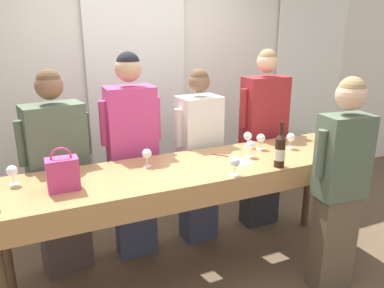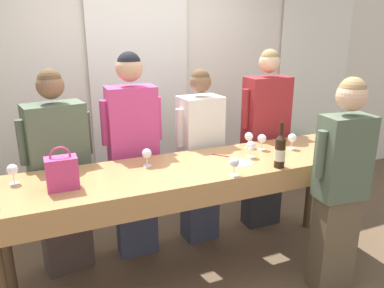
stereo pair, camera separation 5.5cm
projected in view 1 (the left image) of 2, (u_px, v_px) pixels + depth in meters
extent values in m
plane|color=brown|center=(195.00, 274.00, 3.14)|extent=(18.00, 18.00, 0.00)
cube|color=silver|center=(136.00, 84.00, 4.07)|extent=(12.00, 0.06, 2.80)
cube|color=white|center=(138.00, 90.00, 4.03)|extent=(1.07, 0.03, 2.69)
cube|color=white|center=(309.00, 78.00, 4.95)|extent=(1.07, 0.03, 2.69)
cube|color=#B27F4C|center=(196.00, 169.00, 2.86)|extent=(2.93, 0.71, 0.06)
cube|color=#B27F4C|center=(216.00, 196.00, 2.60)|extent=(2.81, 0.03, 0.12)
cylinder|color=#4C3823|center=(351.00, 207.00, 3.31)|extent=(0.07, 0.07, 0.92)
cylinder|color=#4C3823|center=(6.00, 248.00, 2.70)|extent=(0.07, 0.07, 0.92)
cylinder|color=#4C3823|center=(308.00, 184.00, 3.80)|extent=(0.07, 0.07, 0.92)
cylinder|color=black|center=(280.00, 153.00, 2.80)|extent=(0.08, 0.08, 0.22)
cone|color=black|center=(281.00, 136.00, 2.76)|extent=(0.08, 0.08, 0.04)
cylinder|color=black|center=(282.00, 127.00, 2.74)|extent=(0.03, 0.03, 0.08)
cylinder|color=beige|center=(280.00, 154.00, 2.80)|extent=(0.08, 0.08, 0.09)
cube|color=#C63870|center=(63.00, 174.00, 2.39)|extent=(0.20, 0.12, 0.21)
torus|color=#C63870|center=(61.00, 157.00, 2.36)|extent=(0.13, 0.01, 0.13)
cylinder|color=white|center=(247.00, 147.00, 3.29)|extent=(0.07, 0.07, 0.00)
cylinder|color=white|center=(247.00, 143.00, 3.28)|extent=(0.01, 0.01, 0.07)
sphere|color=white|center=(248.00, 136.00, 3.26)|extent=(0.07, 0.07, 0.07)
cylinder|color=white|center=(290.00, 148.00, 3.26)|extent=(0.07, 0.07, 0.00)
cylinder|color=white|center=(290.00, 144.00, 3.25)|extent=(0.01, 0.01, 0.07)
sphere|color=white|center=(291.00, 137.00, 3.23)|extent=(0.07, 0.07, 0.07)
cylinder|color=white|center=(250.00, 157.00, 3.04)|extent=(0.07, 0.07, 0.00)
cylinder|color=white|center=(250.00, 153.00, 3.03)|extent=(0.01, 0.01, 0.07)
sphere|color=white|center=(250.00, 145.00, 3.01)|extent=(0.07, 0.07, 0.07)
cylinder|color=white|center=(14.00, 185.00, 2.49)|extent=(0.07, 0.07, 0.00)
cylinder|color=white|center=(13.00, 180.00, 2.48)|extent=(0.01, 0.01, 0.07)
sphere|color=white|center=(12.00, 171.00, 2.46)|extent=(0.07, 0.07, 0.07)
cylinder|color=white|center=(234.00, 175.00, 2.66)|extent=(0.07, 0.07, 0.00)
cylinder|color=white|center=(235.00, 170.00, 2.65)|extent=(0.01, 0.01, 0.07)
sphere|color=white|center=(235.00, 162.00, 2.63)|extent=(0.07, 0.07, 0.07)
sphere|color=maroon|center=(235.00, 163.00, 2.63)|extent=(0.05, 0.05, 0.05)
cylinder|color=white|center=(147.00, 166.00, 2.83)|extent=(0.07, 0.07, 0.00)
cylinder|color=white|center=(147.00, 162.00, 2.82)|extent=(0.01, 0.01, 0.07)
sphere|color=white|center=(147.00, 154.00, 2.80)|extent=(0.07, 0.07, 0.07)
cylinder|color=white|center=(260.00, 149.00, 3.23)|extent=(0.07, 0.07, 0.00)
cylinder|color=white|center=(260.00, 145.00, 3.22)|extent=(0.01, 0.01, 0.07)
sphere|color=white|center=(261.00, 138.00, 3.20)|extent=(0.07, 0.07, 0.07)
cube|color=white|center=(241.00, 162.00, 2.91)|extent=(0.18, 0.18, 0.00)
cylinder|color=maroon|center=(220.00, 155.00, 3.07)|extent=(0.10, 0.12, 0.01)
cube|color=#473833|center=(65.00, 226.00, 3.12)|extent=(0.41, 0.28, 0.80)
cube|color=#4C5B47|center=(56.00, 144.00, 2.91)|extent=(0.49, 0.33, 0.63)
sphere|color=brown|center=(49.00, 86.00, 2.77)|extent=(0.21, 0.21, 0.21)
sphere|color=brown|center=(48.00, 81.00, 2.76)|extent=(0.18, 0.18, 0.18)
cylinder|color=#4C5B47|center=(86.00, 134.00, 3.03)|extent=(0.08, 0.08, 0.35)
cylinder|color=#4C5B47|center=(21.00, 144.00, 2.76)|extent=(0.08, 0.08, 0.35)
cube|color=#383D51|center=(135.00, 209.00, 3.35)|extent=(0.35, 0.22, 0.85)
cube|color=#C63D7A|center=(131.00, 127.00, 3.13)|extent=(0.41, 0.26, 0.67)
sphere|color=tan|center=(128.00, 68.00, 2.98)|extent=(0.22, 0.22, 0.22)
sphere|color=black|center=(128.00, 64.00, 2.97)|extent=(0.19, 0.19, 0.19)
cylinder|color=#C63D7A|center=(156.00, 119.00, 3.19)|extent=(0.07, 0.07, 0.37)
cylinder|color=#C63D7A|center=(104.00, 123.00, 3.03)|extent=(0.07, 0.07, 0.37)
cube|color=#383D51|center=(199.00, 200.00, 3.61)|extent=(0.33, 0.25, 0.78)
cube|color=silver|center=(199.00, 130.00, 3.40)|extent=(0.39, 0.29, 0.62)
sphere|color=brown|center=(199.00, 82.00, 3.27)|extent=(0.19, 0.19, 0.19)
sphere|color=brown|center=(199.00, 78.00, 3.26)|extent=(0.17, 0.17, 0.17)
cylinder|color=silver|center=(218.00, 123.00, 3.48)|extent=(0.07, 0.07, 0.34)
cylinder|color=silver|center=(179.00, 128.00, 3.30)|extent=(0.07, 0.07, 0.34)
cube|color=#28282D|center=(260.00, 184.00, 3.88)|extent=(0.37, 0.20, 0.86)
cube|color=maroon|center=(264.00, 112.00, 3.65)|extent=(0.43, 0.24, 0.68)
sphere|color=#DBAD89|center=(267.00, 62.00, 3.51)|extent=(0.20, 0.20, 0.20)
sphere|color=#93754C|center=(268.00, 58.00, 3.50)|extent=(0.18, 0.18, 0.18)
cylinder|color=maroon|center=(285.00, 105.00, 3.73)|extent=(0.07, 0.07, 0.37)
cylinder|color=maroon|center=(244.00, 109.00, 3.55)|extent=(0.07, 0.07, 0.37)
cube|color=brown|center=(333.00, 242.00, 2.91)|extent=(0.32, 0.22, 0.78)
cube|color=#4C5B47|center=(343.00, 157.00, 2.70)|extent=(0.38, 0.25, 0.62)
sphere|color=#DBAD89|center=(351.00, 95.00, 2.57)|extent=(0.21, 0.21, 0.21)
sphere|color=#93754C|center=(352.00, 90.00, 2.56)|extent=(0.19, 0.19, 0.19)
cylinder|color=#4C5B47|center=(321.00, 153.00, 2.63)|extent=(0.08, 0.08, 0.34)
cylinder|color=#4C5B47|center=(367.00, 148.00, 2.75)|extent=(0.08, 0.08, 0.34)
cylinder|color=#4C4C51|center=(303.00, 173.00, 4.98)|extent=(0.27, 0.27, 0.27)
ellipsoid|color=#38753D|center=(305.00, 149.00, 4.89)|extent=(0.30, 0.30, 0.43)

